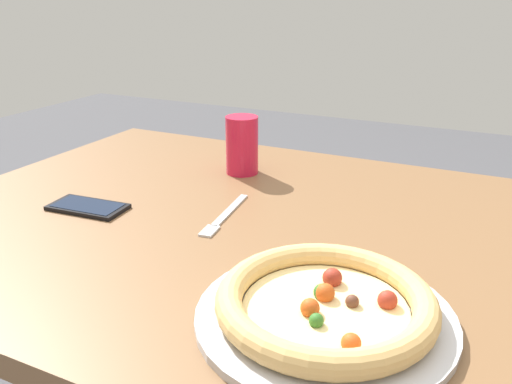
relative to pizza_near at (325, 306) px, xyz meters
The scene contains 5 objects.
dining_table 0.32m from the pizza_near, 125.53° to the left, with size 1.38×0.93×0.75m.
pizza_near is the anchor object (origin of this frame).
drink_cup_colored 0.60m from the pizza_near, 127.39° to the left, with size 0.07×0.07×0.13m.
fork 0.36m from the pizza_near, 140.10° to the left, with size 0.04×0.20×0.00m.
cell_phone 0.56m from the pizza_near, 164.12° to the left, with size 0.16×0.09×0.01m.
Camera 1 is at (0.34, -0.80, 1.15)m, focal length 37.17 mm.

